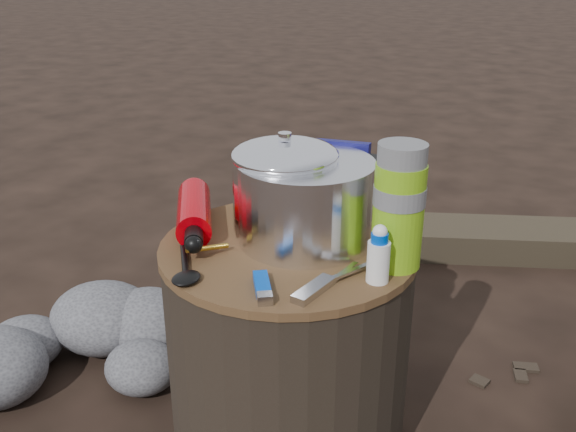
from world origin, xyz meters
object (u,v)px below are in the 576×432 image
at_px(stump, 288,344).
at_px(travel_mug, 362,194).
at_px(camping_pot, 285,189).
at_px(fuel_bottle, 194,212).
at_px(thermos, 399,207).

height_order(stump, travel_mug, travel_mug).
relative_size(camping_pot, travel_mug, 1.44).
height_order(camping_pot, fuel_bottle, camping_pot).
distance_m(camping_pot, travel_mug, 0.16).
relative_size(stump, thermos, 2.20).
bearing_deg(travel_mug, thermos, -49.65).
bearing_deg(stump, fuel_bottle, -178.05).
relative_size(fuel_bottle, thermos, 1.26).
xyz_separation_m(stump, fuel_bottle, (-0.19, -0.01, 0.24)).
height_order(fuel_bottle, travel_mug, travel_mug).
xyz_separation_m(stump, camping_pot, (-0.02, 0.03, 0.31)).
xyz_separation_m(thermos, travel_mug, (-0.11, 0.13, -0.04)).
bearing_deg(camping_pot, stump, -55.42).
bearing_deg(fuel_bottle, stump, -31.53).
height_order(stump, fuel_bottle, fuel_bottle).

